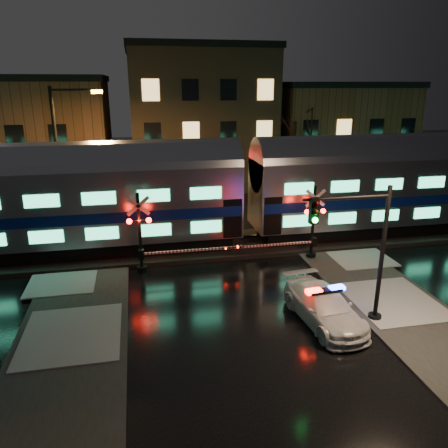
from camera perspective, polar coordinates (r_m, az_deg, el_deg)
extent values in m
plane|color=black|center=(20.27, 0.53, -8.13)|extent=(120.00, 120.00, 0.00)
cube|color=black|center=(24.74, -1.87, -2.88)|extent=(90.00, 4.20, 0.24)
cube|color=#2D2D2D|center=(15.01, -20.70, -19.56)|extent=(4.00, 20.00, 0.12)
cube|color=#2D2D2D|center=(17.99, 26.29, -13.59)|extent=(4.00, 20.00, 0.12)
cube|color=brown|center=(41.10, -24.72, 10.19)|extent=(14.00, 10.00, 9.00)
cube|color=brown|center=(40.84, -3.34, 13.49)|extent=(12.00, 11.00, 11.50)
cube|color=brown|center=(44.26, 14.04, 11.39)|extent=(12.00, 10.00, 8.50)
cube|color=black|center=(25.29, -27.13, -3.21)|extent=(24.00, 2.40, 0.80)
cube|color=black|center=(30.73, 27.04, 0.32)|extent=(24.00, 2.40, 0.80)
imported|color=silver|center=(17.62, 12.93, -10.49)|extent=(2.26, 4.67, 1.31)
cube|color=black|center=(17.31, 13.09, -8.47)|extent=(1.39, 0.48, 0.09)
cube|color=#FF0C05|center=(17.07, 11.65, -8.61)|extent=(0.63, 0.36, 0.15)
cube|color=#1426FF|center=(17.53, 14.51, -8.09)|extent=(0.63, 0.36, 0.15)
cylinder|color=black|center=(23.72, 11.27, -4.10)|extent=(0.49, 0.49, 0.30)
cylinder|color=black|center=(23.11, 11.54, 0.10)|extent=(0.16, 0.16, 3.94)
sphere|color=#FF0C05|center=(22.58, 10.78, 1.56)|extent=(0.26, 0.26, 0.26)
sphere|color=#FF0C05|center=(22.93, 12.84, 1.67)|extent=(0.26, 0.26, 0.26)
cube|color=white|center=(22.37, 5.79, -2.76)|extent=(4.93, 0.10, 0.10)
cube|color=black|center=(23.19, 11.63, -2.29)|extent=(0.25, 0.30, 0.45)
cylinder|color=black|center=(22.03, -10.65, -5.82)|extent=(0.50, 0.50, 0.30)
cylinder|color=black|center=(21.35, -10.93, -1.24)|extent=(0.16, 0.16, 4.02)
sphere|color=#FF0C05|center=(20.97, -12.27, 0.34)|extent=(0.26, 0.26, 0.26)
sphere|color=#FF0C05|center=(20.97, -9.80, 0.49)|extent=(0.26, 0.26, 0.26)
cube|color=white|center=(21.59, -4.08, -3.44)|extent=(5.03, 0.10, 0.10)
cube|color=black|center=(21.45, -10.77, -3.87)|extent=(0.25, 0.30, 0.45)
cylinder|color=black|center=(18.48, 19.06, -11.49)|extent=(0.51, 0.51, 0.27)
cylinder|color=black|center=(17.40, 19.92, -4.02)|extent=(0.16, 0.16, 5.45)
cylinder|color=black|center=(15.91, 15.76, 3.33)|extent=(3.27, 0.11, 0.11)
cube|color=black|center=(15.34, 11.66, 1.70)|extent=(0.29, 0.25, 0.91)
sphere|color=#0CFF3F|center=(15.28, 11.82, 0.49)|extent=(0.20, 0.20, 0.20)
cylinder|color=black|center=(27.55, -20.79, 7.33)|extent=(0.22, 0.22, 8.76)
cylinder|color=black|center=(26.99, -18.94, 16.25)|extent=(2.63, 0.13, 0.13)
cube|color=orange|center=(26.88, -16.27, 16.25)|extent=(0.60, 0.31, 0.20)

